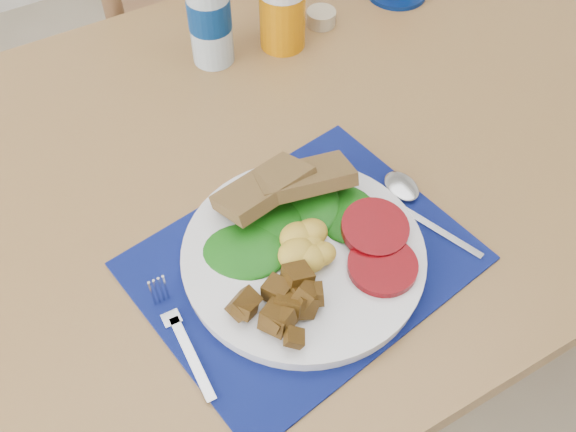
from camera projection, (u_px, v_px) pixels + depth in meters
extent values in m
plane|color=gray|center=(387.00, 401.00, 1.50)|extent=(4.00, 4.00, 0.00)
cube|color=brown|center=(371.00, 122.00, 1.03)|extent=(1.40, 0.90, 0.04)
cylinder|color=brown|center=(471.00, 54.00, 1.73)|extent=(0.06, 0.06, 0.71)
cube|color=brown|center=(216.00, 25.00, 1.61)|extent=(0.60, 0.59, 0.04)
cylinder|color=brown|center=(287.00, 52.00, 1.94)|extent=(0.04, 0.04, 0.46)
cylinder|color=brown|center=(151.00, 63.00, 1.91)|extent=(0.04, 0.04, 0.46)
cylinder|color=brown|center=(305.00, 143.00, 1.71)|extent=(0.04, 0.04, 0.46)
cylinder|color=brown|center=(151.00, 157.00, 1.67)|extent=(0.04, 0.04, 0.46)
cube|color=#040531|center=(303.00, 261.00, 0.84)|extent=(0.46, 0.38, 0.00)
cylinder|color=silver|center=(303.00, 256.00, 0.83)|extent=(0.31, 0.31, 0.02)
ellipsoid|color=gold|center=(310.00, 245.00, 0.81)|extent=(0.08, 0.07, 0.04)
cylinder|color=maroon|center=(378.00, 248.00, 0.82)|extent=(0.09, 0.09, 0.01)
ellipsoid|color=#063606|center=(294.00, 221.00, 0.85)|extent=(0.17, 0.10, 0.02)
cube|color=olive|center=(284.00, 183.00, 0.85)|extent=(0.13, 0.08, 0.04)
cube|color=#B2B5BA|center=(192.00, 358.00, 0.75)|extent=(0.02, 0.12, 0.00)
cube|color=#B2B5BA|center=(165.00, 306.00, 0.80)|extent=(0.02, 0.06, 0.00)
cube|color=#B2B5BA|center=(442.00, 233.00, 0.87)|extent=(0.05, 0.12, 0.00)
ellipsoid|color=#B2B5BA|center=(401.00, 187.00, 0.91)|extent=(0.04, 0.06, 0.01)
cylinder|color=#ADBFCC|center=(209.00, 13.00, 1.03)|extent=(0.07, 0.07, 0.18)
cylinder|color=navy|center=(209.00, 13.00, 1.03)|extent=(0.07, 0.07, 0.05)
cylinder|color=#C87205|center=(283.00, 17.00, 1.09)|extent=(0.08, 0.08, 0.11)
cylinder|color=tan|center=(321.00, 18.00, 1.15)|extent=(0.05, 0.05, 0.03)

